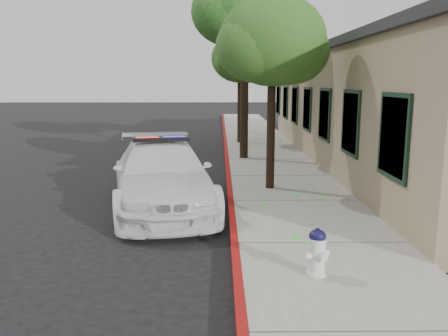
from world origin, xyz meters
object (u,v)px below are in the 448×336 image
police_car (162,175)px  street_tree_mid (245,10)px  clapboard_building (409,106)px  street_tree_near (273,45)px  fire_hydrant (317,252)px  street_tree_far (241,61)px

police_car → street_tree_mid: street_tree_mid is taller
clapboard_building → street_tree_mid: street_tree_mid is taller
police_car → street_tree_near: size_ratio=1.15×
clapboard_building → fire_hydrant: 11.86m
clapboard_building → street_tree_far: size_ratio=4.15×
clapboard_building → police_car: 10.34m
police_car → street_tree_mid: (2.31, 6.50, 4.71)m
police_car → street_tree_far: bearing=66.6°
police_car → street_tree_far: street_tree_far is taller
fire_hydrant → police_car: bearing=100.2°
street_tree_mid → street_tree_far: bearing=89.3°
street_tree_mid → street_tree_far: 4.68m
fire_hydrant → street_tree_mid: 11.97m
clapboard_building → street_tree_far: bearing=140.5°
street_tree_near → police_car: bearing=-153.3°
clapboard_building → police_car: bearing=-144.0°
clapboard_building → police_car: (-8.29, -6.03, -1.33)m
street_tree_mid → street_tree_far: (0.06, 4.41, -1.57)m
police_car → fire_hydrant: 5.22m
clapboard_building → fire_hydrant: bearing=-117.7°
street_tree_mid → street_tree_far: size_ratio=1.41×
street_tree_near → street_tree_mid: size_ratio=0.71×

